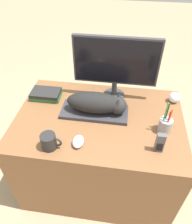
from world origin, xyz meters
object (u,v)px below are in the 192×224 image
(cat, at_px, (99,103))
(baseball, at_px, (174,97))
(coffee_mug, at_px, (49,141))
(phone, at_px, (160,143))
(monitor, at_px, (116,63))
(computer_mouse, at_px, (78,141))
(keyboard, at_px, (94,112))
(pen_cup, at_px, (165,125))
(book_stack, at_px, (46,94))

(cat, height_order, baseball, cat)
(coffee_mug, xyz_separation_m, phone, (0.62, 0.07, 0.02))
(baseball, bearing_deg, phone, -106.48)
(monitor, distance_m, computer_mouse, 0.58)
(coffee_mug, bearing_deg, phone, 6.19)
(keyboard, height_order, pen_cup, pen_cup)
(cat, height_order, computer_mouse, cat)
(cat, xyz_separation_m, coffee_mug, (-0.24, -0.33, -0.05))
(computer_mouse, bearing_deg, book_stack, 128.69)
(monitor, distance_m, coffee_mug, 0.67)
(computer_mouse, bearing_deg, keyboard, 79.41)
(coffee_mug, bearing_deg, keyboard, 57.48)
(cat, height_order, monitor, monitor)
(cat, relative_size, pen_cup, 1.76)
(computer_mouse, xyz_separation_m, book_stack, (-0.33, 0.41, 0.01))
(keyboard, relative_size, pen_cup, 2.01)
(pen_cup, distance_m, baseball, 0.32)
(baseball, height_order, book_stack, baseball)
(computer_mouse, height_order, phone, phone)
(pen_cup, bearing_deg, coffee_mug, -160.88)
(monitor, xyz_separation_m, book_stack, (-0.49, -0.08, -0.24))
(cat, xyz_separation_m, book_stack, (-0.41, 0.13, -0.07))
(computer_mouse, xyz_separation_m, phone, (0.46, 0.02, 0.04))
(book_stack, bearing_deg, pen_cup, -15.23)
(computer_mouse, bearing_deg, phone, 2.46)
(keyboard, bearing_deg, coffee_mug, -122.52)
(monitor, height_order, computer_mouse, monitor)
(monitor, bearing_deg, book_stack, -170.26)
(keyboard, bearing_deg, phone, -32.69)
(computer_mouse, height_order, coffee_mug, coffee_mug)
(pen_cup, relative_size, phone, 1.74)
(pen_cup, distance_m, phone, 0.17)
(cat, relative_size, coffee_mug, 3.26)
(phone, relative_size, book_stack, 0.58)
(computer_mouse, xyz_separation_m, baseball, (0.60, 0.49, 0.02))
(coffee_mug, height_order, book_stack, coffee_mug)
(keyboard, relative_size, book_stack, 2.03)
(keyboard, height_order, computer_mouse, computer_mouse)
(phone, xyz_separation_m, book_stack, (-0.79, 0.39, -0.04))
(coffee_mug, height_order, pen_cup, pen_cup)
(book_stack, bearing_deg, cat, -17.43)
(pen_cup, bearing_deg, monitor, 137.43)
(phone, bearing_deg, computer_mouse, -177.54)
(book_stack, bearing_deg, baseball, 4.88)
(monitor, height_order, book_stack, monitor)
(coffee_mug, xyz_separation_m, baseball, (0.75, 0.53, -0.01))
(keyboard, relative_size, computer_mouse, 4.67)
(coffee_mug, bearing_deg, book_stack, 110.55)
(cat, relative_size, computer_mouse, 4.10)
(keyboard, relative_size, phone, 3.49)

